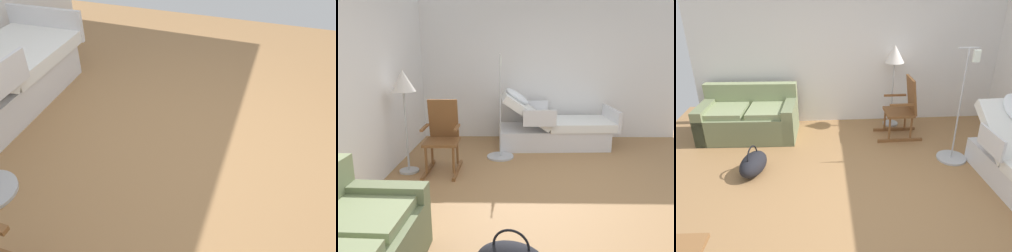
# 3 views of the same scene
# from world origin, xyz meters

# --- Properties ---
(ground_plane) EXTENTS (6.78, 6.78, 0.00)m
(ground_plane) POSITION_xyz_m (0.00, 0.00, 0.00)
(ground_plane) COLOR #9E7247
(back_wall) EXTENTS (5.62, 0.10, 2.70)m
(back_wall) POSITION_xyz_m (0.00, 2.53, 1.35)
(back_wall) COLOR white
(back_wall) RESTS_ON ground
(side_wall) EXTENTS (0.10, 5.15, 2.70)m
(side_wall) POSITION_xyz_m (2.76, 0.00, 1.35)
(side_wall) COLOR white
(side_wall) RESTS_ON ground
(hospital_bed) EXTENTS (1.07, 2.10, 1.12)m
(hospital_bed) POSITION_xyz_m (2.08, -0.05, 0.31)
(hospital_bed) COLOR silver
(hospital_bed) RESTS_ON ground
(rocking_chair) EXTENTS (0.77, 0.51, 1.05)m
(rocking_chair) POSITION_xyz_m (0.81, 1.72, 0.50)
(rocking_chair) COLOR brown
(rocking_chair) RESTS_ON ground
(floor_lamp) EXTENTS (0.34, 0.34, 1.48)m
(floor_lamp) POSITION_xyz_m (0.72, 2.21, 1.23)
(floor_lamp) COLOR #B2B5BA
(floor_lamp) RESTS_ON ground
(iv_pole) EXTENTS (0.44, 0.44, 1.69)m
(iv_pole) POSITION_xyz_m (1.40, 0.90, 0.25)
(iv_pole) COLOR #B2B5BA
(iv_pole) RESTS_ON ground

